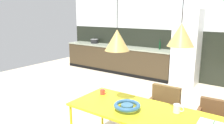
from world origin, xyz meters
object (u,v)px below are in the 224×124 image
at_px(bottle_oil_tall, 160,45).
at_px(open_book, 213,124).
at_px(mug_short_terracotta, 177,109).
at_px(pendant_lamp_over_table_far, 181,35).
at_px(fruit_bowl, 127,106).
at_px(mug_dark_espresso, 103,92).
at_px(dining_table, 144,114).
at_px(refrigerator_column, 186,48).
at_px(armchair_corner_seat, 215,119).
at_px(bottle_spice_small, 121,44).
at_px(pendant_lamp_over_table_near, 117,40).
at_px(cooking_pot, 94,41).
at_px(armchair_facing_counter, 163,106).

bearing_deg(bottle_oil_tall, open_book, -59.55).
distance_m(mug_short_terracotta, pendant_lamp_over_table_far, 0.94).
xyz_separation_m(fruit_bowl, mug_dark_espresso, (-0.58, 0.25, -0.01)).
bearing_deg(dining_table, open_book, 8.71).
height_order(mug_dark_espresso, bottle_oil_tall, bottle_oil_tall).
distance_m(refrigerator_column, mug_dark_espresso, 3.58).
bearing_deg(fruit_bowl, mug_dark_espresso, 156.67).
distance_m(armchair_corner_seat, open_book, 0.79).
bearing_deg(mug_dark_espresso, mug_short_terracotta, 2.21).
bearing_deg(bottle_spice_small, dining_table, -53.55).
distance_m(fruit_bowl, pendant_lamp_over_table_near, 0.85).
xyz_separation_m(armchair_corner_seat, cooking_pot, (-4.64, 2.95, 0.48)).
bearing_deg(bottle_spice_small, armchair_facing_counter, -47.26).
distance_m(cooking_pot, bottle_oil_tall, 2.52).
bearing_deg(refrigerator_column, pendant_lamp_over_table_near, -87.19).
distance_m(armchair_corner_seat, pendant_lamp_over_table_far, 1.53).
distance_m(mug_dark_espresso, bottle_spice_small, 3.96).
distance_m(refrigerator_column, fruit_bowl, 3.84).
height_order(bottle_spice_small, pendant_lamp_over_table_near, pendant_lamp_over_table_near).
relative_size(dining_table, armchair_facing_counter, 2.36).
bearing_deg(dining_table, pendant_lamp_over_table_near, -175.73).
xyz_separation_m(armchair_corner_seat, fruit_bowl, (-0.89, -0.95, 0.32)).
relative_size(open_book, pendant_lamp_over_table_far, 0.24).
xyz_separation_m(refrigerator_column, fruit_bowl, (0.39, -3.81, -0.23)).
bearing_deg(refrigerator_column, bottle_oil_tall, 169.50).
xyz_separation_m(bottle_oil_tall, pendant_lamp_over_table_far, (1.81, -3.84, 0.72)).
bearing_deg(dining_table, bottle_oil_tall, 110.11).
xyz_separation_m(dining_table, armchair_corner_seat, (0.70, 0.85, -0.22)).
xyz_separation_m(mug_dark_espresso, pendant_lamp_over_table_far, (1.16, -0.12, 0.94)).
relative_size(mug_dark_espresso, pendant_lamp_over_table_far, 0.09).
bearing_deg(armchair_facing_counter, bottle_oil_tall, -67.39).
xyz_separation_m(dining_table, pendant_lamp_over_table_near, (-0.39, -0.03, 0.92)).
relative_size(mug_short_terracotta, bottle_oil_tall, 0.43).
bearing_deg(mug_dark_espresso, cooking_pot, 130.93).
height_order(refrigerator_column, bottle_oil_tall, refrigerator_column).
relative_size(armchair_facing_counter, fruit_bowl, 2.44).
xyz_separation_m(dining_table, fruit_bowl, (-0.19, -0.10, 0.10)).
height_order(armchair_facing_counter, open_book, armchair_facing_counter).
xyz_separation_m(dining_table, bottle_oil_tall, (-1.42, 3.87, 0.30)).
height_order(fruit_bowl, cooking_pot, cooking_pot).
distance_m(open_book, bottle_spice_small, 4.92).
relative_size(cooking_pot, bottle_spice_small, 1.04).
bearing_deg(bottle_oil_tall, pendant_lamp_over_table_far, -64.78).
relative_size(fruit_bowl, bottle_spice_small, 1.26).
relative_size(pendant_lamp_over_table_near, pendant_lamp_over_table_far, 1.09).
height_order(refrigerator_column, open_book, refrigerator_column).
relative_size(bottle_spice_small, bottle_oil_tall, 0.88).
bearing_deg(bottle_spice_small, cooking_pot, 171.40).
bearing_deg(mug_dark_espresso, pendant_lamp_over_table_far, -6.04).
distance_m(mug_dark_espresso, bottle_oil_tall, 3.78).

